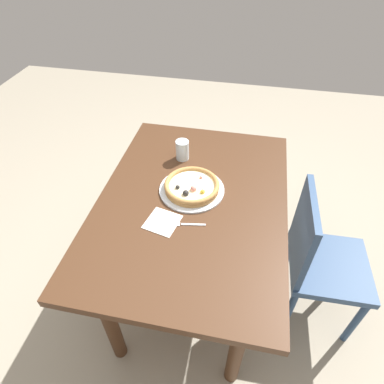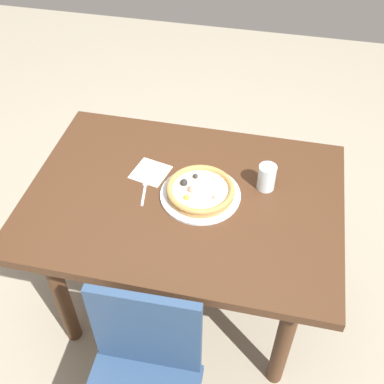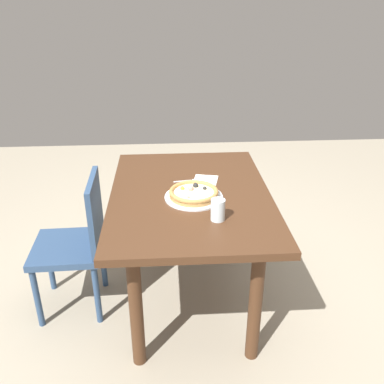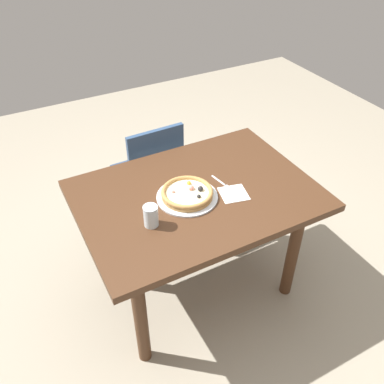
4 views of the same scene
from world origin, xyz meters
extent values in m
plane|color=#9E937F|center=(0.00, 0.00, 0.00)|extent=(6.00, 6.00, 0.00)
cube|color=#472B19|center=(0.00, 0.00, 0.74)|extent=(1.26, 0.90, 0.04)
cylinder|color=#472B19|center=(-0.48, -0.30, 0.36)|extent=(0.07, 0.07, 0.72)
cylinder|color=#472B19|center=(0.48, -0.30, 0.36)|extent=(0.07, 0.07, 0.72)
cylinder|color=#472B19|center=(-0.48, 0.30, 0.36)|extent=(0.07, 0.07, 0.72)
cylinder|color=#472B19|center=(0.48, 0.30, 0.36)|extent=(0.07, 0.07, 0.72)
cylinder|color=navy|center=(-0.17, -0.56, 0.20)|extent=(0.04, 0.04, 0.40)
cube|color=navy|center=(-0.01, -0.54, 0.65)|extent=(0.38, 0.04, 0.42)
cylinder|color=silver|center=(0.07, 0.01, 0.77)|extent=(0.32, 0.32, 0.01)
cylinder|color=#B78447|center=(0.07, 0.01, 0.78)|extent=(0.27, 0.27, 0.02)
cylinder|color=beige|center=(0.07, 0.01, 0.79)|extent=(0.23, 0.23, 0.01)
torus|color=#B78447|center=(0.07, 0.01, 0.80)|extent=(0.27, 0.27, 0.02)
sphere|color=#E58C7F|center=(0.13, -0.02, 0.80)|extent=(0.02, 0.02, 0.02)
sphere|color=#262626|center=(0.03, 0.08, 0.80)|extent=(0.02, 0.02, 0.02)
sphere|color=gold|center=(0.02, -0.05, 0.80)|extent=(0.02, 0.02, 0.02)
sphere|color=#E58C7F|center=(0.03, 0.00, 0.81)|extent=(0.03, 0.03, 0.03)
sphere|color=#262626|center=(-0.01, 0.03, 0.81)|extent=(0.03, 0.03, 0.03)
cube|color=silver|center=(-0.16, -0.04, 0.76)|extent=(0.03, 0.11, 0.00)
cube|color=silver|center=(-0.17, 0.05, 0.76)|extent=(0.03, 0.05, 0.00)
cylinder|color=silver|center=(0.31, 0.12, 0.82)|extent=(0.07, 0.07, 0.11)
cube|color=white|center=(-0.17, 0.10, 0.76)|extent=(0.17, 0.17, 0.00)
camera|label=1|loc=(-1.09, -0.22, 1.86)|focal=30.41mm
camera|label=2|loc=(0.32, -1.29, 2.12)|focal=44.62mm
camera|label=3|loc=(2.11, -0.13, 1.80)|focal=39.00mm
camera|label=4|loc=(0.83, 1.52, 2.13)|focal=38.84mm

